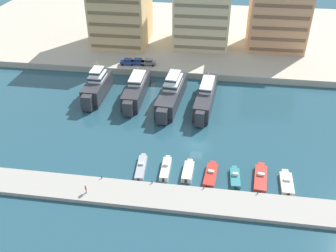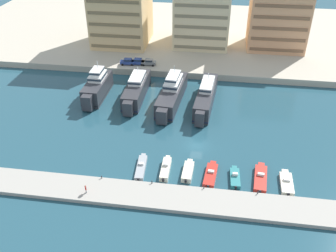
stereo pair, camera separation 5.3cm
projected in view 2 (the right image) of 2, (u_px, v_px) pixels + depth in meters
name	position (u px, v px, depth m)	size (l,w,h in m)	color
ground_plane	(196.00, 146.00, 77.57)	(400.00, 400.00, 0.00)	#234C5B
quay_promenade	(212.00, 34.00, 131.77)	(180.00, 70.00, 1.80)	#BCB29E
pier_dock	(189.00, 200.00, 63.80)	(120.00, 6.21, 0.73)	#A8A399
yacht_charcoal_far_left	(97.00, 87.00, 94.05)	(4.44, 16.31, 8.73)	#333338
yacht_charcoal_left	(136.00, 89.00, 93.81)	(4.22, 19.87, 7.12)	#333338
yacht_charcoal_mid_left	(172.00, 93.00, 91.58)	(5.90, 22.02, 8.55)	#333338
yacht_charcoal_center_left	(206.00, 96.00, 90.58)	(5.08, 21.69, 7.20)	#333338
motorboat_grey_far_left	(141.00, 167.00, 71.06)	(2.11, 7.87, 1.19)	#9EA3A8
motorboat_cream_left	(166.00, 169.00, 70.48)	(1.65, 7.15, 1.56)	beige
motorboat_cream_mid_left	(188.00, 171.00, 69.91)	(2.01, 6.38, 1.04)	beige
motorboat_red_center_left	(211.00, 175.00, 69.15)	(2.58, 7.49, 1.26)	red
motorboat_teal_center	(235.00, 177.00, 68.64)	(1.96, 6.17, 1.23)	teal
motorboat_red_center_right	(260.00, 178.00, 68.43)	(2.84, 8.32, 1.27)	red
motorboat_cream_mid_right	(286.00, 183.00, 67.38)	(2.31, 6.87, 1.13)	beige
car_blue_far_left	(128.00, 61.00, 107.03)	(4.22, 2.17, 1.80)	#28428E
car_blue_left	(138.00, 61.00, 107.08)	(4.11, 1.94, 1.80)	#28428E
car_grey_mid_left	(149.00, 62.00, 106.71)	(4.16, 2.05, 1.80)	slate
apartment_block_far_left	(121.00, 5.00, 116.20)	(17.26, 17.97, 26.13)	#E0BC84
apartment_block_left	(203.00, 8.00, 116.20)	(17.25, 17.46, 24.42)	beige
apartment_block_mid_left	(278.00, 15.00, 113.74)	(17.56, 14.26, 21.96)	tan
pedestrian_near_edge	(86.00, 188.00, 64.22)	(0.42, 0.59, 1.68)	#4C515B
bollard_west	(102.00, 177.00, 67.74)	(0.20, 0.20, 0.61)	#2D2D33
bollard_west_mid	(152.00, 182.00, 66.62)	(0.20, 0.20, 0.61)	#2D2D33
bollard_east_mid	(204.00, 187.00, 65.51)	(0.20, 0.20, 0.61)	#2D2D33
bollard_east	(258.00, 192.00, 64.39)	(0.20, 0.20, 0.61)	#2D2D33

